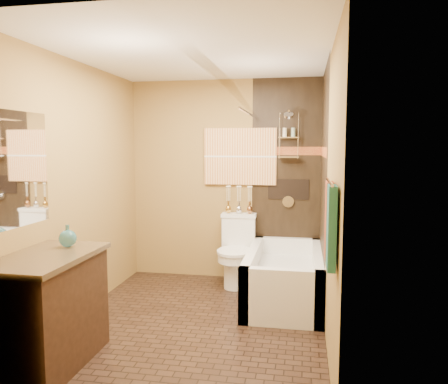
% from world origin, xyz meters
% --- Properties ---
extents(floor, '(3.00, 3.00, 0.00)m').
position_xyz_m(floor, '(0.00, 0.00, 0.00)').
color(floor, black).
rests_on(floor, ground).
extents(wall_left, '(0.02, 3.00, 2.50)m').
position_xyz_m(wall_left, '(-1.20, 0.00, 1.25)').
color(wall_left, olive).
rests_on(wall_left, floor).
extents(wall_right, '(0.02, 3.00, 2.50)m').
position_xyz_m(wall_right, '(1.20, 0.00, 1.25)').
color(wall_right, olive).
rests_on(wall_right, floor).
extents(wall_back, '(2.40, 0.02, 2.50)m').
position_xyz_m(wall_back, '(0.00, 1.50, 1.25)').
color(wall_back, olive).
rests_on(wall_back, floor).
extents(wall_front, '(2.40, 0.02, 2.50)m').
position_xyz_m(wall_front, '(0.00, -1.50, 1.25)').
color(wall_front, olive).
rests_on(wall_front, floor).
extents(ceiling, '(3.00, 3.00, 0.00)m').
position_xyz_m(ceiling, '(0.00, 0.00, 2.50)').
color(ceiling, silver).
rests_on(ceiling, wall_back).
extents(alcove_tile_back, '(0.85, 0.01, 2.50)m').
position_xyz_m(alcove_tile_back, '(0.78, 1.49, 1.25)').
color(alcove_tile_back, black).
rests_on(alcove_tile_back, wall_back).
extents(alcove_tile_right, '(0.01, 1.50, 2.50)m').
position_xyz_m(alcove_tile_right, '(1.19, 0.75, 1.25)').
color(alcove_tile_right, black).
rests_on(alcove_tile_right, wall_right).
extents(mosaic_band_back, '(0.85, 0.01, 0.10)m').
position_xyz_m(mosaic_band_back, '(0.78, 1.48, 1.62)').
color(mosaic_band_back, maroon).
rests_on(mosaic_band_back, alcove_tile_back).
extents(mosaic_band_right, '(0.01, 1.50, 0.10)m').
position_xyz_m(mosaic_band_right, '(1.18, 0.75, 1.62)').
color(mosaic_band_right, maroon).
rests_on(mosaic_band_right, alcove_tile_right).
extents(alcove_niche, '(0.50, 0.01, 0.25)m').
position_xyz_m(alcove_niche, '(0.80, 1.48, 1.15)').
color(alcove_niche, black).
rests_on(alcove_niche, alcove_tile_back).
extents(shower_fixtures, '(0.24, 0.33, 1.16)m').
position_xyz_m(shower_fixtures, '(0.80, 1.38, 1.67)').
color(shower_fixtures, silver).
rests_on(shower_fixtures, floor).
extents(curtain_rod, '(0.03, 1.55, 0.03)m').
position_xyz_m(curtain_rod, '(0.40, 0.75, 2.02)').
color(curtain_rod, silver).
rests_on(curtain_rod, wall_back).
extents(towel_bar, '(0.02, 0.55, 0.02)m').
position_xyz_m(towel_bar, '(1.15, -1.05, 1.45)').
color(towel_bar, silver).
rests_on(towel_bar, wall_right).
extents(towel_teal, '(0.05, 0.22, 0.52)m').
position_xyz_m(towel_teal, '(1.16, -1.18, 1.18)').
color(towel_teal, '#1D635B').
rests_on(towel_teal, towel_bar).
extents(towel_rust, '(0.05, 0.22, 0.52)m').
position_xyz_m(towel_rust, '(1.16, -0.92, 1.18)').
color(towel_rust, maroon).
rests_on(towel_rust, towel_bar).
extents(sunset_painting, '(0.90, 0.04, 0.70)m').
position_xyz_m(sunset_painting, '(0.20, 1.48, 1.55)').
color(sunset_painting, orange).
rests_on(sunset_painting, wall_back).
extents(vanity_mirror, '(0.01, 1.00, 0.90)m').
position_xyz_m(vanity_mirror, '(-1.19, -1.00, 1.50)').
color(vanity_mirror, white).
rests_on(vanity_mirror, wall_left).
extents(bathtub, '(0.80, 1.50, 0.55)m').
position_xyz_m(bathtub, '(0.80, 0.75, 0.22)').
color(bathtub, white).
rests_on(bathtub, floor).
extents(toilet, '(0.44, 0.64, 0.85)m').
position_xyz_m(toilet, '(0.20, 1.20, 0.43)').
color(toilet, white).
rests_on(toilet, floor).
extents(vanity, '(0.60, 0.98, 0.87)m').
position_xyz_m(vanity, '(-0.92, -1.00, 0.44)').
color(vanity, black).
rests_on(vanity, floor).
extents(teal_bottle, '(0.17, 0.17, 0.22)m').
position_xyz_m(teal_bottle, '(-0.87, -0.74, 0.96)').
color(teal_bottle, '#29717B').
rests_on(teal_bottle, vanity).
extents(bud_vases, '(0.34, 0.07, 0.33)m').
position_xyz_m(bud_vases, '(0.20, 1.39, 1.03)').
color(bud_vases, '#BA8D3A').
rests_on(bud_vases, toilet).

